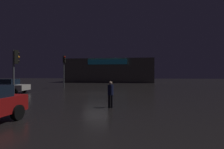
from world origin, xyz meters
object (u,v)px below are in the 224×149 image
Objects in this scene: traffic_signal_main at (15,64)px; car_near at (6,86)px; store_building at (110,71)px; traffic_signal_opposite at (64,66)px; pedestrian at (111,93)px.

car_near is at bearing 133.97° from traffic_signal_main.
store_building is 30.29m from traffic_signal_main.
car_near is (-7.09, -25.50, -2.01)m from store_building.
car_near is (-4.51, 4.67, -2.00)m from traffic_signal_main.
traffic_signal_opposite is at bearing 62.15° from car_near.
traffic_signal_opposite reaches higher than traffic_signal_main.
traffic_signal_opposite reaches higher than car_near.
pedestrian is (11.88, -6.46, 0.14)m from car_near.
store_building reaches higher than traffic_signal_opposite.
store_building is at bearing 74.46° from car_near.
pedestrian is (7.37, -1.79, -1.85)m from traffic_signal_main.
store_building is 5.43× the size of traffic_signal_main.
store_building is 4.55× the size of car_near.
car_near is 13.52m from pedestrian.
traffic_signal_main is at bearing -94.89° from store_building.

